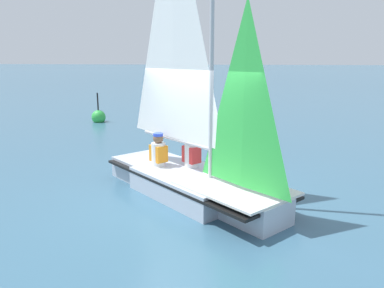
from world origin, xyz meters
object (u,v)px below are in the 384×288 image
(sailor_crew, at_px, (159,158))
(buoy_marker, at_px, (99,117))
(sailboat_main, at_px, (190,155))
(sailor_helm, at_px, (191,159))

(sailor_crew, xyz_separation_m, buoy_marker, (-4.51, 7.60, -0.41))
(sailboat_main, height_order, sailor_helm, sailboat_main)
(sailor_helm, bearing_deg, sailor_crew, -135.93)
(sailor_helm, relative_size, buoy_marker, 0.87)
(sailboat_main, relative_size, sailor_crew, 5.13)
(sailboat_main, bearing_deg, buoy_marker, 164.73)
(sailboat_main, xyz_separation_m, sailor_crew, (-0.76, 0.41, -0.19))
(sailboat_main, distance_m, sailor_helm, 0.48)
(sailor_helm, distance_m, sailor_crew, 0.71)
(buoy_marker, bearing_deg, sailor_crew, -59.34)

